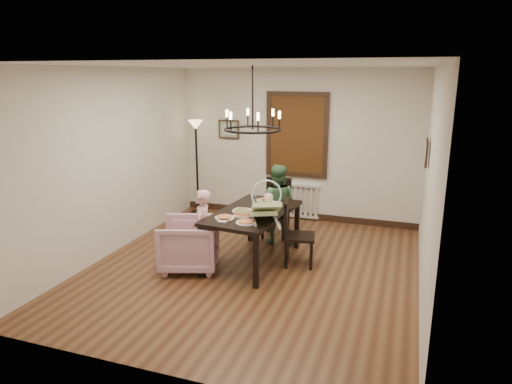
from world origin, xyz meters
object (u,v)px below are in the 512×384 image
Objects in this scene: dining_table at (253,217)px; armchair at (188,244)px; baby_bouncer at (265,208)px; chair_right at (300,233)px; drinking_glass at (255,204)px; elderly_woman at (202,236)px; floor_lamp at (197,169)px; seated_man at (277,211)px; chair_far at (276,208)px.

dining_table reaches higher than armchair.
baby_bouncer is at bearing 77.62° from armchair.
drinking_glass is (-0.69, 0.03, 0.35)m from chair_right.
floor_lamp is at bearing -164.15° from elderly_woman.
seated_man is 0.78m from drinking_glass.
seated_man is at bearing 74.58° from baby_bouncer.
dining_table is 1.16m from chair_far.
baby_bouncer reaches higher than chair_far.
chair_right is 7.54× the size of drinking_glass.
drinking_glass is (-0.03, -1.00, 0.35)m from chair_far.
chair_right is 1.02× the size of elderly_woman.
floor_lamp is at bearing 135.51° from drinking_glass.
chair_far reaches higher than drinking_glass.
elderly_woman is at bearing -62.65° from floor_lamp.
chair_far is at bearing 88.31° from drinking_glass.
dining_table is 0.59m from baby_bouncer.
baby_bouncer is (0.91, 0.06, 0.49)m from elderly_woman.
dining_table is 1.61× the size of seated_man.
chair_far is 0.31m from seated_man.
dining_table is 0.79m from elderly_woman.
armchair is at bearing -83.92° from elderly_woman.
chair_far is 1.85m from armchair.
floor_lamp is at bearing 107.85° from baby_bouncer.
armchair is 0.45× the size of floor_lamp.
chair_right is at bearing 103.09° from elderly_woman.
baby_bouncer is at bearing -46.57° from dining_table.
drinking_glass is at bearing 70.67° from seated_man.
chair_far is 1.22m from chair_right.
dining_table is at bearing 105.67° from armchair.
elderly_woman is (-0.60, -1.61, -0.02)m from chair_far.
chair_far is 2.03m from floor_lamp.
seated_man is (0.10, -0.29, 0.05)m from chair_far.
dining_table is at bearing 102.82° from baby_bouncer.
drinking_glass is at bearing 104.60° from dining_table.
dining_table is 2.17× the size of armchair.
baby_bouncer is 3.15m from floor_lamp.
armchair is (-1.45, -0.64, -0.12)m from chair_right.
elderly_woman reaches higher than drinking_glass.
elderly_woman reaches higher than dining_table.
armchair is 1.34× the size of baby_bouncer.
chair_right is 1.63× the size of baby_bouncer.
armchair is at bearing 48.14° from seated_man.
baby_bouncer is at bearing -80.93° from chair_far.
floor_lamp reaches higher than drinking_glass.
elderly_woman is at bearing -112.76° from chair_far.
armchair is at bearing -66.80° from floor_lamp.
drinking_glass is (0.57, 0.61, 0.36)m from elderly_woman.
dining_table is 1.78× the size of chair_right.
baby_bouncer is at bearing 90.43° from seated_man.
chair_far is 1.24× the size of armchair.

